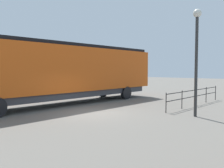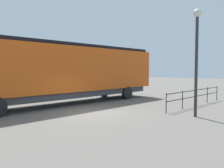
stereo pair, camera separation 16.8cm
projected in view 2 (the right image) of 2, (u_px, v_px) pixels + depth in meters
name	position (u px, v px, depth m)	size (l,w,h in m)	color
ground_plane	(94.00, 113.00, 14.24)	(120.00, 120.00, 0.00)	#666059
locomotive	(70.00, 71.00, 18.01)	(3.08, 17.05, 4.38)	#D15114
lamp_post	(197.00, 46.00, 12.89)	(0.44, 0.44, 5.74)	#2D2D2D
platform_fence	(196.00, 95.00, 17.16)	(0.05, 8.21, 1.19)	black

